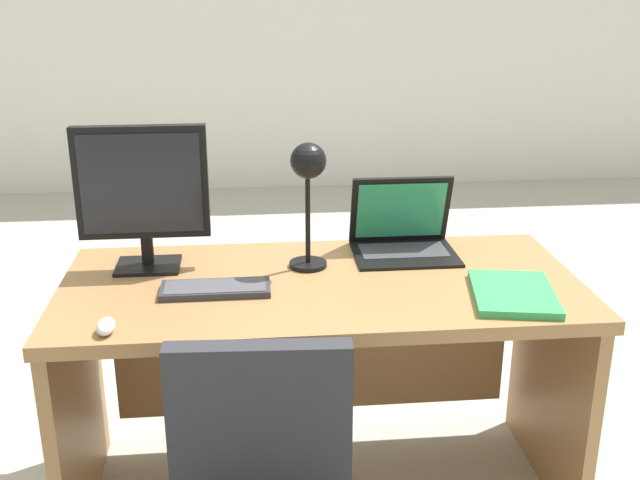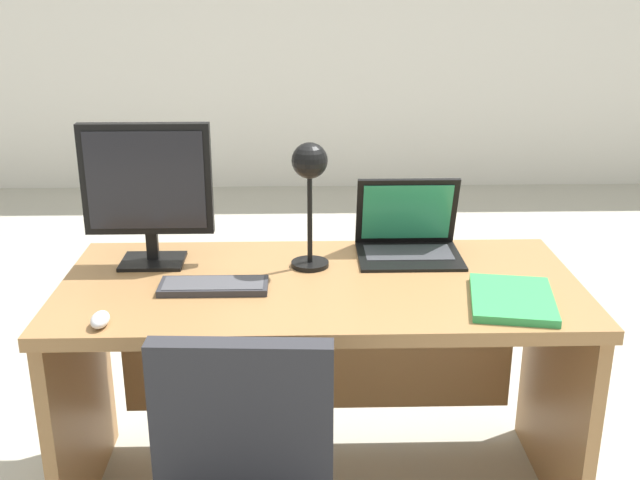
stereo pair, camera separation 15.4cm
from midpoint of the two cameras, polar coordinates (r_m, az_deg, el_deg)
name	(u,v)px [view 2 (the right image)]	position (r m, az deg, el deg)	size (l,w,h in m)	color
ground	(313,304)	(3.99, 0.54, -4.83)	(12.00, 12.00, 0.00)	#B7B2A3
back_wall	(306,6)	(6.00, -0.26, 17.18)	(10.00, 0.10, 2.80)	silver
desk	(320,338)	(2.44, 1.81, -7.36)	(1.58, 0.73, 0.75)	#9E7042
monitor	(147,186)	(2.41, -11.09, 4.01)	(0.41, 0.16, 0.46)	black
laptop	(408,231)	(2.55, 8.32, 0.69)	(0.34, 0.27, 0.25)	black
keyboard	(214,286)	(2.26, -6.06, -3.48)	(0.32, 0.12, 0.02)	#2D2D33
mouse	(100,320)	(2.08, -14.16, -5.85)	(0.05, 0.09, 0.04)	silver
desk_lamp	(310,178)	(2.31, 1.13, 4.68)	(0.12, 0.14, 0.41)	black
book	(512,299)	(2.25, 16.16, -4.31)	(0.28, 0.34, 0.02)	green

